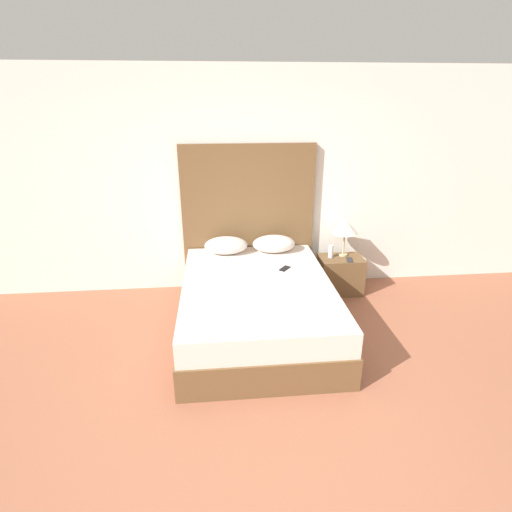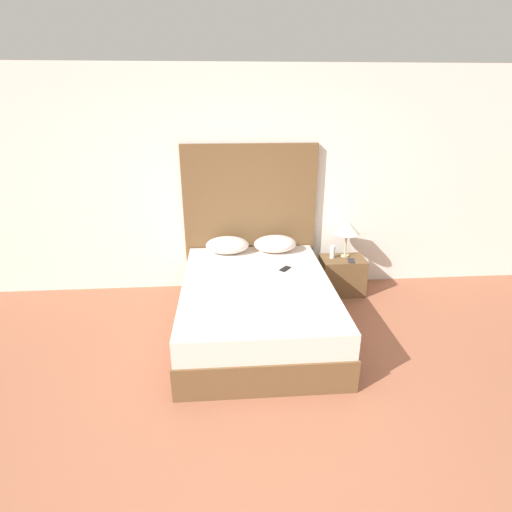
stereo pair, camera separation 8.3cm
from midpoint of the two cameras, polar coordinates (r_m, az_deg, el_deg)
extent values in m
plane|color=#9E5B42|center=(3.22, 1.79, -25.11)|extent=(16.00, 16.00, 0.00)
cube|color=white|center=(4.98, -2.01, 10.30)|extent=(10.00, 0.06, 2.70)
cube|color=brown|center=(4.32, -0.42, -8.63)|extent=(1.56, 2.13, 0.32)
cube|color=silver|center=(4.18, -0.43, -5.30)|extent=(1.53, 2.09, 0.25)
cube|color=brown|center=(5.01, -1.58, 5.30)|extent=(1.64, 0.05, 1.84)
ellipsoid|color=silver|center=(4.85, -4.79, 1.52)|extent=(0.52, 0.33, 0.21)
ellipsoid|color=silver|center=(4.89, 2.08, 1.76)|extent=(0.52, 0.33, 0.21)
cube|color=black|center=(4.44, 3.59, -1.80)|extent=(0.15, 0.16, 0.01)
cube|color=brown|center=(5.19, 11.47, -2.63)|extent=(0.54, 0.37, 0.47)
cylinder|color=tan|center=(5.17, 11.85, 0.20)|extent=(0.11, 0.11, 0.02)
cylinder|color=tan|center=(5.12, 11.98, 1.76)|extent=(0.02, 0.02, 0.28)
cone|color=silver|center=(5.05, 12.18, 4.14)|extent=(0.32, 0.32, 0.17)
cube|color=#232328|center=(5.03, 12.76, -0.54)|extent=(0.10, 0.16, 0.01)
cylinder|color=silver|center=(5.05, 10.18, 0.67)|extent=(0.06, 0.06, 0.16)
camera|label=1|loc=(0.04, -90.57, -0.23)|focal=28.00mm
camera|label=2|loc=(0.04, 89.43, 0.23)|focal=28.00mm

